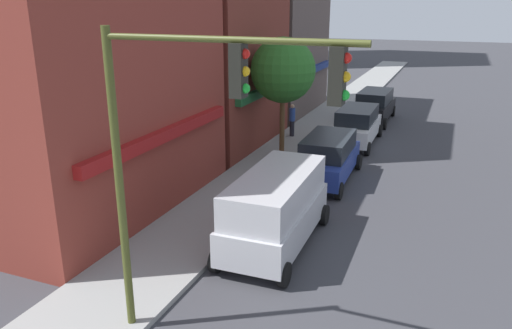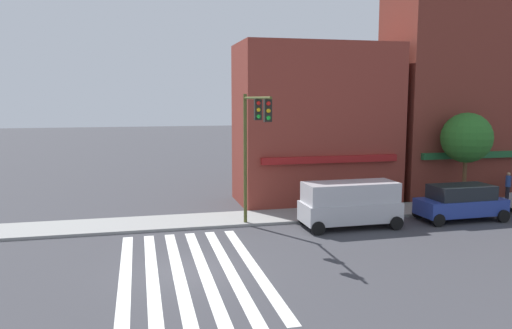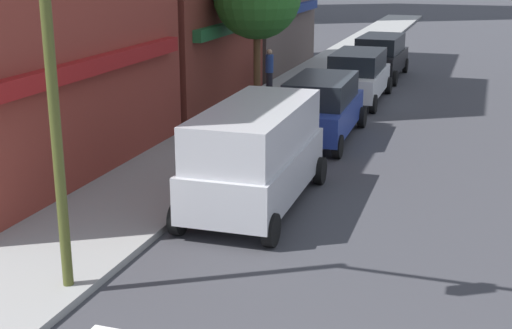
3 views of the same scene
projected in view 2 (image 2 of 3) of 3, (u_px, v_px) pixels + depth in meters
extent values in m
plane|color=#38383D|center=(191.00, 271.00, 19.08)|extent=(200.00, 200.00, 0.00)
cube|color=gray|center=(176.00, 222.00, 26.30)|extent=(120.00, 3.00, 0.15)
cube|color=silver|center=(125.00, 276.00, 18.52)|extent=(0.46, 10.80, 0.01)
cube|color=silver|center=(152.00, 274.00, 18.74)|extent=(0.46, 10.80, 0.01)
cube|color=silver|center=(178.00, 272.00, 18.96)|extent=(0.46, 10.80, 0.01)
cube|color=silver|center=(204.00, 270.00, 19.19)|extent=(0.46, 10.80, 0.01)
cube|color=silver|center=(229.00, 268.00, 19.41)|extent=(0.46, 10.80, 0.01)
cube|color=silver|center=(253.00, 266.00, 19.63)|extent=(0.46, 10.80, 0.01)
cube|color=maroon|center=(316.00, 124.00, 31.60)|extent=(9.89, 5.00, 9.91)
cube|color=maroon|center=(331.00, 159.00, 29.30)|extent=(8.41, 0.30, 0.40)
cube|color=maroon|center=(449.00, 87.00, 33.43)|extent=(8.00, 5.00, 14.65)
cube|color=#1E592D|center=(470.00, 155.00, 31.45)|extent=(6.80, 0.30, 0.40)
cylinder|color=#474C1E|center=(245.00, 161.00, 25.60)|extent=(0.18, 0.18, 6.79)
cylinder|color=#474C1E|center=(257.00, 98.00, 22.74)|extent=(0.12, 5.05, 0.12)
cube|color=black|center=(258.00, 110.00, 22.57)|extent=(0.32, 0.24, 0.95)
sphere|color=red|center=(259.00, 103.00, 22.40)|extent=(0.18, 0.18, 0.18)
sphere|color=#EAAD14|center=(259.00, 110.00, 22.44)|extent=(0.18, 0.18, 0.18)
sphere|color=green|center=(259.00, 116.00, 22.48)|extent=(0.18, 0.18, 0.18)
cube|color=black|center=(268.00, 111.00, 20.86)|extent=(0.32, 0.24, 0.95)
sphere|color=red|center=(269.00, 103.00, 20.70)|extent=(0.18, 0.18, 0.18)
sphere|color=#EAAD14|center=(269.00, 111.00, 20.74)|extent=(0.18, 0.18, 0.18)
sphere|color=green|center=(268.00, 118.00, 20.78)|extent=(0.18, 0.18, 0.18)
cube|color=#B7B7BC|center=(350.00, 211.00, 25.46)|extent=(5.03, 2.08, 1.00)
cube|color=#B7B7BC|center=(350.00, 192.00, 25.33)|extent=(4.78, 1.92, 1.00)
cylinder|color=black|center=(304.00, 218.00, 26.01)|extent=(0.68, 0.22, 0.68)
cylinder|color=black|center=(318.00, 228.00, 24.08)|extent=(0.68, 0.22, 0.68)
cylinder|color=black|center=(378.00, 214.00, 26.97)|extent=(0.68, 0.22, 0.68)
cylinder|color=black|center=(396.00, 223.00, 25.04)|extent=(0.68, 0.22, 0.68)
cube|color=navy|center=(461.00, 206.00, 26.94)|extent=(4.75, 2.03, 0.85)
cube|color=black|center=(461.00, 192.00, 26.83)|extent=(3.34, 1.84, 0.75)
cylinder|color=black|center=(418.00, 212.00, 27.47)|extent=(0.68, 0.22, 0.68)
cylinder|color=black|center=(439.00, 220.00, 25.63)|extent=(0.68, 0.22, 0.68)
cylinder|color=black|center=(480.00, 209.00, 28.35)|extent=(0.68, 0.22, 0.68)
cylinder|color=black|center=(503.00, 216.00, 26.52)|extent=(0.68, 0.22, 0.68)
cylinder|color=#23232D|center=(507.00, 193.00, 31.66)|extent=(0.26, 0.26, 0.85)
cylinder|color=#2D4C9E|center=(508.00, 181.00, 31.56)|extent=(0.32, 0.32, 0.70)
sphere|color=tan|center=(509.00, 174.00, 31.50)|extent=(0.22, 0.22, 0.22)
cylinder|color=brown|center=(464.00, 180.00, 30.01)|extent=(0.24, 0.24, 3.04)
sphere|color=#286623|center=(467.00, 138.00, 29.67)|extent=(2.99, 2.99, 2.99)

